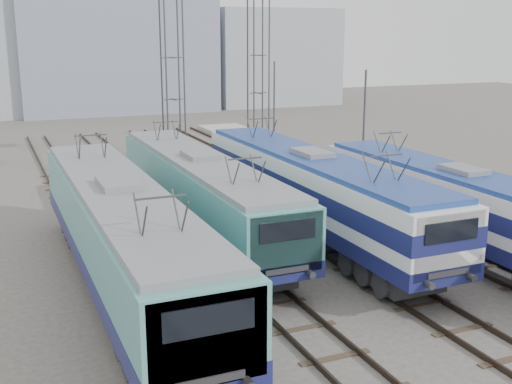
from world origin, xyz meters
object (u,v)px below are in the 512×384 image
object	(u,v)px
locomotive_far_left	(122,231)
locomotive_center_left	(202,190)
locomotive_center_right	(313,187)
catenary_tower_east	(258,68)
locomotive_far_right	(464,204)
mast_mid	(364,134)
catenary_tower_west	(173,72)
mast_rear	(274,111)

from	to	relation	value
locomotive_far_left	locomotive_center_left	world-z (taller)	locomotive_far_left
locomotive_far_left	locomotive_center_right	distance (m)	9.51
locomotive_far_left	catenary_tower_east	size ratio (longest dim) A/B	1.57
locomotive_far_right	mast_mid	distance (m)	10.76
mast_mid	locomotive_far_left	bearing A→B (deg)	-149.18
locomotive_far_left	locomotive_far_right	size ratio (longest dim) A/B	1.10
catenary_tower_east	locomotive_center_right	bearing A→B (deg)	-104.79
locomotive_far_right	catenary_tower_west	distance (m)	20.20
locomotive_far_left	catenary_tower_east	bearing A→B (deg)	55.33
locomotive_center_right	catenary_tower_east	world-z (taller)	catenary_tower_east
locomotive_center_right	mast_rear	bearing A→B (deg)	70.67
locomotive_far_right	mast_rear	world-z (taller)	mast_rear
locomotive_far_left	locomotive_center_right	world-z (taller)	locomotive_far_left
locomotive_center_left	mast_mid	distance (m)	11.68
locomotive_far_left	locomotive_far_right	distance (m)	13.57
locomotive_center_right	locomotive_far_left	bearing A→B (deg)	-161.24
mast_rear	catenary_tower_east	bearing A→B (deg)	-136.40
locomotive_center_left	mast_rear	size ratio (longest dim) A/B	2.55
mast_mid	locomotive_far_right	bearing A→B (deg)	-99.98
locomotive_far_left	mast_rear	distance (m)	26.16
locomotive_center_left	locomotive_far_right	size ratio (longest dim) A/B	1.04
locomotive_center_right	mast_mid	size ratio (longest dim) A/B	2.64
locomotive_center_left	catenary_tower_east	world-z (taller)	catenary_tower_east
locomotive_center_right	locomotive_far_right	xyz separation A→B (m)	(4.50, -4.42, -0.16)
locomotive_far_right	catenary_tower_east	bearing A→B (deg)	90.70
locomotive_center_left	catenary_tower_west	size ratio (longest dim) A/B	1.48
catenary_tower_east	catenary_tower_west	bearing A→B (deg)	-162.90
catenary_tower_west	catenary_tower_east	bearing A→B (deg)	17.10
locomotive_far_left	mast_rear	bearing A→B (deg)	54.04
mast_mid	catenary_tower_west	bearing A→B (deg)	137.07
locomotive_far_right	locomotive_center_left	bearing A→B (deg)	144.67
locomotive_center_left	mast_mid	size ratio (longest dim) A/B	2.55
locomotive_far_left	catenary_tower_west	bearing A→B (deg)	68.52
mast_mid	catenary_tower_east	bearing A→B (deg)	101.86
locomotive_far_left	locomotive_center_right	xyz separation A→B (m)	(9.00, 3.06, 0.01)
locomotive_far_left	catenary_tower_west	distance (m)	18.93
locomotive_far_right	catenary_tower_west	bearing A→B (deg)	110.03
locomotive_far_right	mast_rear	xyz separation A→B (m)	(1.85, 22.52, 1.30)
locomotive_center_left	catenary_tower_east	distance (m)	17.20
locomotive_center_left	catenary_tower_east	size ratio (longest dim) A/B	1.48
locomotive_far_left	locomotive_center_left	xyz separation A→B (m)	(4.50, 5.02, -0.12)
locomotive_far_left	catenary_tower_east	xyz separation A→B (m)	(13.25, 19.16, 4.30)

